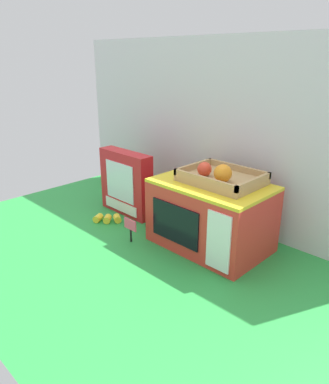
{
  "coord_description": "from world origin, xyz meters",
  "views": [
    {
      "loc": [
        0.99,
        -1.06,
        0.71
      ],
      "look_at": [
        -0.04,
        -0.03,
        0.17
      ],
      "focal_mm": 34.22,
      "sensor_mm": 36.0,
      "label": 1
    }
  ],
  "objects": [
    {
      "name": "ground_plane",
      "position": [
        0.0,
        0.0,
        0.0
      ],
      "size": [
        1.7,
        1.7,
        0.0
      ],
      "primitive_type": "plane",
      "color": "green",
      "rests_on": "ground"
    },
    {
      "name": "cookie_set_box",
      "position": [
        -0.28,
        -0.04,
        0.15
      ],
      "size": [
        0.3,
        0.08,
        0.3
      ],
      "color": "red",
      "rests_on": "ground"
    },
    {
      "name": "food_groups_crate",
      "position": [
        0.23,
        0.0,
        0.29
      ],
      "size": [
        0.29,
        0.22,
        0.09
      ],
      "color": "tan",
      "rests_on": "toy_microwave"
    },
    {
      "name": "loose_toy_banana",
      "position": [
        -0.26,
        -0.17,
        0.02
      ],
      "size": [
        0.12,
        0.11,
        0.03
      ],
      "color": "yellow",
      "rests_on": "ground"
    },
    {
      "name": "price_sign",
      "position": [
        -0.04,
        -0.22,
        0.07
      ],
      "size": [
        0.07,
        0.01,
        0.1
      ],
      "color": "black",
      "rests_on": "ground"
    },
    {
      "name": "toy_microwave",
      "position": [
        0.21,
        -0.02,
        0.13
      ],
      "size": [
        0.44,
        0.3,
        0.26
      ],
      "color": "red",
      "rests_on": "ground"
    },
    {
      "name": "display_back_panel",
      "position": [
        0.0,
        0.21,
        0.4
      ],
      "size": [
        1.61,
        0.03,
        0.79
      ],
      "primitive_type": "cube",
      "color": "silver",
      "rests_on": "ground"
    }
  ]
}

